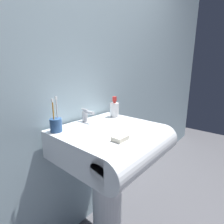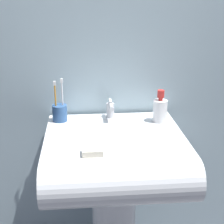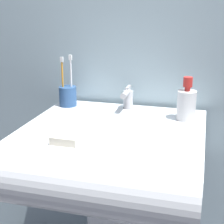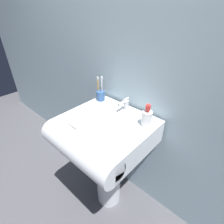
% 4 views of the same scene
% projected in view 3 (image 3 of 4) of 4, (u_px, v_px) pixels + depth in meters
% --- Properties ---
extents(wall_back, '(5.00, 0.05, 2.40)m').
position_uv_depth(wall_back, '(135.00, 26.00, 1.34)').
color(wall_back, '#9EB7C1').
rests_on(wall_back, ground).
extents(sink_basin, '(0.60, 0.59, 0.17)m').
position_uv_depth(sink_basin, '(110.00, 156.00, 1.13)').
color(sink_basin, white).
rests_on(sink_basin, sink_pedestal).
extents(faucet, '(0.04, 0.12, 0.09)m').
position_uv_depth(faucet, '(127.00, 97.00, 1.32)').
color(faucet, '#B7B7BC').
rests_on(faucet, sink_basin).
extents(toothbrush_cup, '(0.07, 0.07, 0.20)m').
position_uv_depth(toothbrush_cup, '(68.00, 95.00, 1.37)').
color(toothbrush_cup, '#2D5184').
rests_on(toothbrush_cup, sink_basin).
extents(soap_bottle, '(0.07, 0.07, 0.15)m').
position_uv_depth(soap_bottle, '(186.00, 104.00, 1.20)').
color(soap_bottle, white).
rests_on(soap_bottle, sink_basin).
extents(bar_soap, '(0.08, 0.06, 0.02)m').
position_uv_depth(bar_soap, '(66.00, 139.00, 1.01)').
color(bar_soap, silver).
rests_on(bar_soap, sink_basin).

